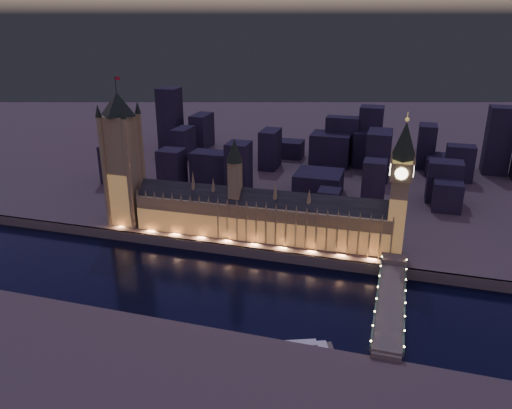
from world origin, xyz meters
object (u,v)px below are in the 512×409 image
(victoria_tower, at_px, (122,153))
(elizabeth_tower, at_px, (401,178))
(palace_of_westminster, at_px, (259,216))
(river_boat, at_px, (298,347))
(westminster_bridge, at_px, (390,302))

(victoria_tower, distance_m, elizabeth_tower, 218.01)
(palace_of_westminster, xyz_separation_m, elizabeth_tower, (102.82, 0.18, 39.62))
(palace_of_westminster, height_order, elizabeth_tower, elizabeth_tower)
(palace_of_westminster, height_order, river_boat, palace_of_westminster)
(westminster_bridge, bearing_deg, victoria_tower, 163.39)
(river_boat, bearing_deg, elizabeth_tower, 69.11)
(westminster_bridge, height_order, river_boat, westminster_bridge)
(palace_of_westminster, bearing_deg, victoria_tower, 179.91)
(elizabeth_tower, height_order, westminster_bridge, elizabeth_tower)
(palace_of_westminster, relative_size, victoria_tower, 1.68)
(river_boat, bearing_deg, palace_of_westminster, 115.48)
(elizabeth_tower, bearing_deg, victoria_tower, 180.00)
(victoria_tower, bearing_deg, river_boat, -34.85)
(victoria_tower, relative_size, elizabeth_tower, 1.15)
(elizabeth_tower, xyz_separation_m, river_boat, (-45.76, -119.92, -64.44))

